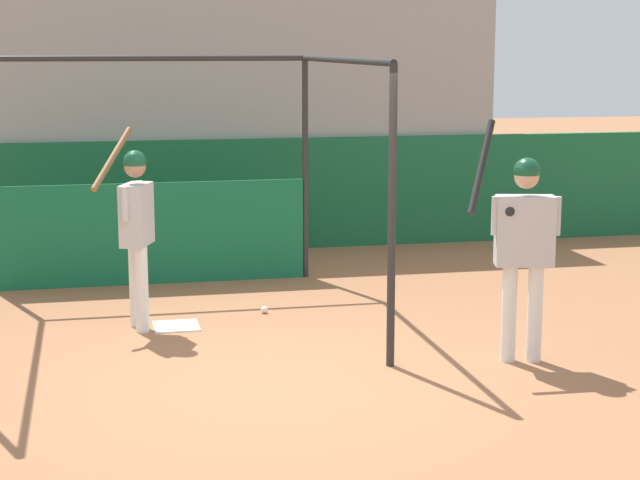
# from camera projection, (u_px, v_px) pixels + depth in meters

# --- Properties ---
(ground_plane) EXTENTS (60.00, 60.00, 0.00)m
(ground_plane) POSITION_uv_depth(u_px,v_px,m) (279.00, 382.00, 8.77)
(ground_plane) COLOR #9E6642
(outfield_wall) EXTENTS (24.00, 0.12, 1.50)m
(outfield_wall) POSITION_uv_depth(u_px,v_px,m) (203.00, 196.00, 14.18)
(outfield_wall) COLOR #196038
(outfield_wall) RESTS_ON ground
(bleacher_section) EXTENTS (8.15, 4.00, 3.58)m
(bleacher_section) POSITION_uv_depth(u_px,v_px,m) (187.00, 109.00, 15.98)
(bleacher_section) COLOR #9E9E99
(bleacher_section) RESTS_ON ground
(batting_cage) EXTENTS (3.63, 3.76, 2.61)m
(batting_cage) POSITION_uv_depth(u_px,v_px,m) (156.00, 193.00, 11.52)
(batting_cage) COLOR #282828
(batting_cage) RESTS_ON ground
(home_plate) EXTENTS (0.44, 0.44, 0.02)m
(home_plate) POSITION_uv_depth(u_px,v_px,m) (176.00, 326.00, 10.48)
(home_plate) COLOR white
(home_plate) RESTS_ON ground
(player_batter) EXTENTS (0.61, 0.95, 1.92)m
(player_batter) POSITION_uv_depth(u_px,v_px,m) (136.00, 222.00, 10.22)
(player_batter) COLOR white
(player_batter) RESTS_ON ground
(player_waiting) EXTENTS (0.86, 0.50, 2.09)m
(player_waiting) POSITION_uv_depth(u_px,v_px,m) (523.00, 239.00, 9.16)
(player_waiting) COLOR white
(player_waiting) RESTS_ON ground
(baseball) EXTENTS (0.07, 0.07, 0.07)m
(baseball) POSITION_uv_depth(u_px,v_px,m) (264.00, 310.00, 11.01)
(baseball) COLOR white
(baseball) RESTS_ON ground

